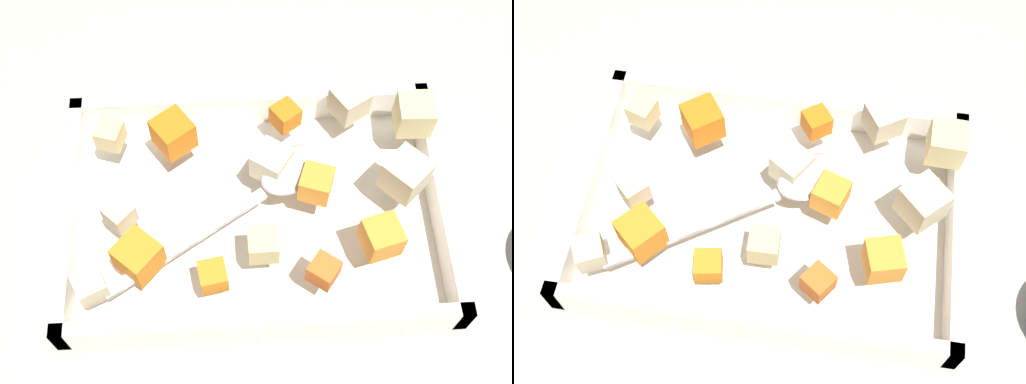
# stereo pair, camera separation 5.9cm
# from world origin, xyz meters

# --- Properties ---
(ground_plane) EXTENTS (4.00, 4.00, 0.00)m
(ground_plane) POSITION_xyz_m (0.00, 0.00, 0.00)
(ground_plane) COLOR #BCB29E
(baking_dish) EXTENTS (0.35, 0.24, 0.05)m
(baking_dish) POSITION_xyz_m (0.01, -0.01, 0.01)
(baking_dish) COLOR white
(baking_dish) RESTS_ON ground_plane
(carrot_chunk_corner_nw) EXTENTS (0.03, 0.03, 0.03)m
(carrot_chunk_corner_nw) POSITION_xyz_m (0.06, -0.01, 0.06)
(carrot_chunk_corner_nw) COLOR orange
(carrot_chunk_corner_nw) RESTS_ON baking_dish
(carrot_chunk_heap_top) EXTENTS (0.03, 0.03, 0.02)m
(carrot_chunk_heap_top) POSITION_xyz_m (0.04, 0.07, 0.06)
(carrot_chunk_heap_top) COLOR orange
(carrot_chunk_heap_top) RESTS_ON baking_dish
(carrot_chunk_center) EXTENTS (0.04, 0.04, 0.03)m
(carrot_chunk_center) POSITION_xyz_m (-0.06, 0.05, 0.07)
(carrot_chunk_center) COLOR orange
(carrot_chunk_center) RESTS_ON baking_dish
(carrot_chunk_corner_ne) EXTENTS (0.03, 0.03, 0.02)m
(carrot_chunk_corner_ne) POSITION_xyz_m (-0.03, -0.09, 0.06)
(carrot_chunk_corner_ne) COLOR orange
(carrot_chunk_corner_ne) RESTS_ON baking_dish
(carrot_chunk_corner_sw) EXTENTS (0.03, 0.03, 0.02)m
(carrot_chunk_corner_sw) POSITION_xyz_m (0.06, -0.09, 0.06)
(carrot_chunk_corner_sw) COLOR orange
(carrot_chunk_corner_sw) RESTS_ON baking_dish
(carrot_chunk_mid_left) EXTENTS (0.05, 0.05, 0.03)m
(carrot_chunk_mid_left) POSITION_xyz_m (-0.09, -0.07, 0.07)
(carrot_chunk_mid_left) COLOR orange
(carrot_chunk_mid_left) RESTS_ON baking_dish
(carrot_chunk_near_spoon) EXTENTS (0.04, 0.04, 0.03)m
(carrot_chunk_near_spoon) POSITION_xyz_m (0.11, -0.06, 0.07)
(carrot_chunk_near_spoon) COLOR orange
(carrot_chunk_near_spoon) RESTS_ON baking_dish
(potato_chunk_far_right) EXTENTS (0.03, 0.03, 0.02)m
(potato_chunk_far_right) POSITION_xyz_m (-0.11, -0.03, 0.06)
(potato_chunk_far_right) COLOR beige
(potato_chunk_far_right) RESTS_ON baking_dish
(potato_chunk_near_right) EXTENTS (0.04, 0.04, 0.03)m
(potato_chunk_near_right) POSITION_xyz_m (0.02, 0.01, 0.07)
(potato_chunk_near_right) COLOR beige
(potato_chunk_near_right) RESTS_ON baking_dish
(potato_chunk_corner_se) EXTENTS (0.05, 0.05, 0.03)m
(potato_chunk_corner_se) POSITION_xyz_m (0.14, -0.01, 0.07)
(potato_chunk_corner_se) COLOR beige
(potato_chunk_corner_se) RESTS_ON baking_dish
(potato_chunk_rim_edge) EXTENTS (0.03, 0.03, 0.02)m
(potato_chunk_rim_edge) POSITION_xyz_m (-0.13, -0.09, 0.06)
(potato_chunk_rim_edge) COLOR beige
(potato_chunk_rim_edge) RESTS_ON baking_dish
(potato_chunk_mid_right) EXTENTS (0.03, 0.03, 0.02)m
(potato_chunk_mid_right) POSITION_xyz_m (-0.12, 0.05, 0.06)
(potato_chunk_mid_right) COLOR #E0CC89
(potato_chunk_mid_right) RESTS_ON baking_dish
(potato_chunk_near_left) EXTENTS (0.03, 0.03, 0.03)m
(potato_chunk_near_left) POSITION_xyz_m (0.16, 0.06, 0.07)
(potato_chunk_near_left) COLOR #E0CC89
(potato_chunk_near_left) RESTS_ON baking_dish
(potato_chunk_front_center) EXTENTS (0.04, 0.04, 0.03)m
(potato_chunk_front_center) POSITION_xyz_m (0.10, 0.08, 0.07)
(potato_chunk_front_center) COLOR beige
(potato_chunk_front_center) RESTS_ON baking_dish
(potato_chunk_back_center) EXTENTS (0.03, 0.03, 0.03)m
(potato_chunk_back_center) POSITION_xyz_m (0.01, -0.07, 0.06)
(potato_chunk_back_center) COLOR #E0CC89
(potato_chunk_back_center) RESTS_ON baking_dish
(serving_spoon) EXTENTS (0.21, 0.15, 0.02)m
(serving_spoon) POSITION_xyz_m (0.03, 0.00, 0.06)
(serving_spoon) COLOR silver
(serving_spoon) RESTS_ON baking_dish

